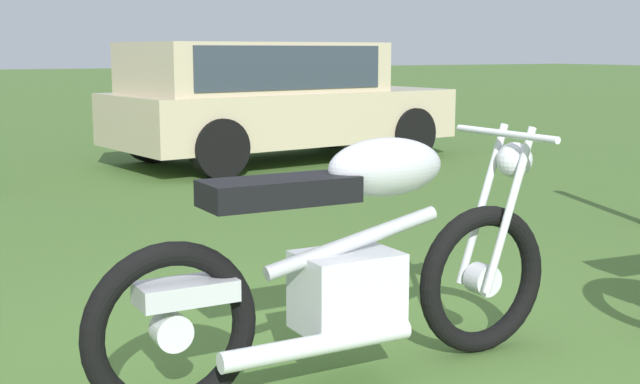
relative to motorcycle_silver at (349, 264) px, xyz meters
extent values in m
torus|color=black|center=(0.70, 0.01, -0.16)|extent=(0.67, 0.09, 0.67)
torus|color=black|center=(-0.75, 0.00, -0.16)|extent=(0.67, 0.09, 0.67)
cylinder|color=silver|center=(0.70, 0.01, -0.16)|extent=(0.14, 0.10, 0.14)
cylinder|color=silver|center=(-0.75, 0.00, -0.16)|extent=(0.14, 0.10, 0.14)
cylinder|color=silver|center=(0.76, 0.10, 0.16)|extent=(0.26, 0.04, 0.72)
cylinder|color=silver|center=(0.76, -0.08, 0.16)|extent=(0.26, 0.04, 0.72)
cube|color=silver|center=(0.00, 0.00, -0.11)|extent=(0.40, 0.30, 0.32)
cylinder|color=#B7BABF|center=(0.03, 0.00, 0.09)|extent=(0.79, 0.06, 0.22)
ellipsoid|color=#B7BABF|center=(0.18, 0.00, 0.38)|extent=(0.52, 0.26, 0.24)
cube|color=black|center=(-0.30, 0.00, 0.32)|extent=(0.60, 0.24, 0.10)
cube|color=#B7BABF|center=(-0.69, 0.00, -0.02)|extent=(0.36, 0.18, 0.08)
cylinder|color=silver|center=(0.80, 0.01, 0.49)|extent=(0.03, 0.64, 0.03)
sphere|color=silver|center=(0.86, 0.01, 0.37)|extent=(0.16, 0.16, 0.16)
cylinder|color=silver|center=(-0.22, -0.16, -0.25)|extent=(0.80, 0.08, 0.08)
cube|color=#BCAD8C|center=(2.89, 6.42, 0.06)|extent=(4.31, 2.29, 0.60)
cube|color=#BCAD8C|center=(2.49, 6.37, 0.64)|extent=(3.06, 1.95, 0.60)
cube|color=#2D3842|center=(2.49, 6.37, 0.66)|extent=(2.64, 1.93, 0.48)
cylinder|color=black|center=(4.13, 7.41, -0.17)|extent=(0.66, 0.30, 0.64)
cylinder|color=black|center=(4.34, 5.77, -0.17)|extent=(0.66, 0.30, 0.64)
cylinder|color=black|center=(1.44, 7.06, -0.17)|extent=(0.66, 0.30, 0.64)
cylinder|color=black|center=(1.65, 5.42, -0.17)|extent=(0.66, 0.30, 0.64)
camera|label=1|loc=(-1.70, -2.85, 0.85)|focal=47.61mm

